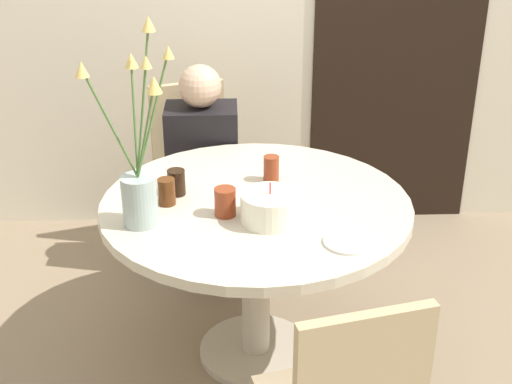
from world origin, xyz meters
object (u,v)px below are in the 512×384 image
Objects in this scene: birthday_cake at (270,208)px; person_boy at (203,178)px; drink_glass_0 at (167,192)px; chair_left_flank at (194,164)px; drink_glass_2 at (271,169)px; side_plate at (349,242)px; flower_vase at (139,175)px; drink_glass_3 at (176,182)px; drink_glass_1 at (225,202)px.

birthday_cake is 0.20× the size of person_boy.
drink_glass_0 is (-0.38, 0.15, -0.00)m from birthday_cake.
chair_left_flank is 8.47× the size of drink_glass_2.
drink_glass_2 is at bearing 25.52° from drink_glass_0.
side_plate is 0.57m from drink_glass_2.
flower_vase is at bearing -115.15° from chair_left_flank.
flower_vase is at bearing -114.51° from drink_glass_3.
birthday_cake is at bearing -90.33° from chair_left_flank.
drink_glass_0 is at bearing -154.48° from drink_glass_2.
drink_glass_3 is at bearing 69.63° from drink_glass_0.
drink_glass_2 is (0.19, 0.29, -0.00)m from drink_glass_1.
person_boy reaches higher than drink_glass_1.
person_boy is at bearing -90.00° from chair_left_flank.
flower_vase is (-0.14, -1.04, 0.41)m from chair_left_flank.
chair_left_flank is 4.19× the size of birthday_cake.
drink_glass_1 is at bearing 10.21° from flower_vase.
chair_left_flank is 1.12m from birthday_cake.
chair_left_flank is at bearing 115.77° from side_plate.
person_boy is (-0.54, 1.06, -0.23)m from side_plate.
drink_glass_3 is (-0.38, -0.11, -0.00)m from drink_glass_2.
person_boy reaches higher than birthday_cake.
person_boy reaches higher than drink_glass_3.
birthday_cake is at bearing -21.87° from drink_glass_0.
chair_left_flank is 0.16m from person_boy.
chair_left_flank reaches higher than drink_glass_0.
drink_glass_0 is 0.79m from person_boy.
drink_glass_0 is (-0.65, 0.33, 0.05)m from side_plate.
birthday_cake reaches higher than drink_glass_1.
birthday_cake is 0.48m from flower_vase.
chair_left_flank is at bearing 87.85° from drink_glass_3.
birthday_cake reaches higher than drink_glass_2.
drink_glass_0 is at bearing -98.53° from person_boy.
flower_vase is 0.61m from drink_glass_2.
drink_glass_1 is (-0.42, 0.23, 0.05)m from side_plate.
drink_glass_2 is 0.10× the size of person_boy.
birthday_cake is 0.42m from drink_glass_3.
chair_left_flank is at bearing 99.20° from drink_glass_1.
drink_glass_3 is (0.03, 0.08, -0.00)m from drink_glass_0.
person_boy is at bearing 81.47° from drink_glass_0.
drink_glass_2 is 1.05× the size of drink_glass_3.
drink_glass_2 is (-0.24, 0.52, 0.05)m from side_plate.
birthday_cake is at bearing -18.46° from drink_glass_1.
side_plate is 1.21m from person_boy.
birthday_cake is 0.35m from drink_glass_2.
flower_vase is 0.77m from side_plate.
birthday_cake is at bearing -34.14° from drink_glass_3.
chair_left_flank is at bearing 82.39° from flower_vase.
drink_glass_0 is at bearing 155.73° from drink_glass_1.
side_plate is at bearing -33.16° from birthday_cake.
drink_glass_0 reaches higher than drink_glass_3.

